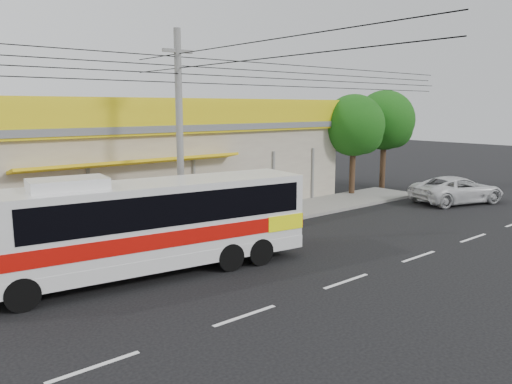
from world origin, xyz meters
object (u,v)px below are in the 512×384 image
coach_bus (150,221)px  tree_near (356,127)px  white_car (457,190)px  tree_far (386,122)px  motorbike_red (102,238)px  utility_pole (178,68)px

coach_bus → tree_near: bearing=25.5°
coach_bus → tree_near: (16.41, 5.13, 2.34)m
coach_bus → white_car: size_ratio=2.05×
coach_bus → tree_far: 21.13m
motorbike_red → tree_far: bearing=-76.5°
tree_far → white_car: bearing=-102.1°
utility_pole → tree_near: 14.36m
motorbike_red → utility_pole: (2.91, -0.77, 6.06)m
coach_bus → utility_pole: utility_pole is taller
white_car → tree_near: (-2.54, 5.24, 3.36)m
tree_near → tree_far: 3.82m
white_car → utility_pole: 17.60m
tree_near → tree_far: tree_far is taller
tree_near → tree_far: (3.78, 0.54, 0.22)m
white_car → utility_pole: utility_pole is taller
coach_bus → white_car: (18.95, -0.11, -1.02)m
utility_pole → tree_far: 18.09m
white_car → tree_far: size_ratio=0.84×
coach_bus → utility_pole: 6.03m
tree_near → utility_pole: bearing=-168.5°
tree_near → coach_bus: bearing=-162.6°
utility_pole → tree_far: (17.61, 3.36, -2.39)m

